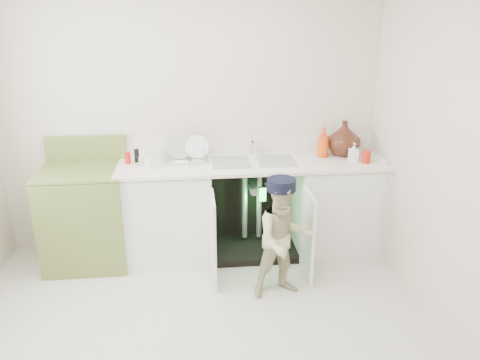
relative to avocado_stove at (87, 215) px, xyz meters
name	(u,v)px	position (x,y,z in m)	size (l,w,h in m)	color
ground	(199,335)	(0.97, -1.18, -0.46)	(3.50, 3.50, 0.00)	#BAB5A3
room_shell	(193,171)	(0.97, -1.18, 0.79)	(6.00, 5.50, 1.26)	beige
counter_run	(256,205)	(1.55, 0.03, 0.01)	(2.44, 1.02, 1.23)	silver
avocado_stove	(87,215)	(0.00, 0.00, 0.00)	(0.72, 0.65, 1.12)	#5E7031
repair_worker	(284,238)	(1.66, -0.72, 0.04)	(0.54, 0.63, 1.00)	tan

